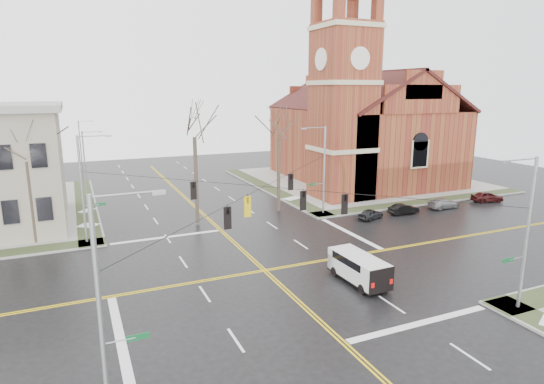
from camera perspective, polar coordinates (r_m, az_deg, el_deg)
name	(u,v)px	position (r m, az deg, el deg)	size (l,w,h in m)	color
ground	(265,270)	(33.24, -0.94, -9.82)	(120.00, 120.00, 0.00)	black
sidewalks	(265,269)	(33.21, -0.94, -9.69)	(80.00, 80.00, 0.17)	gray
road_markings	(265,270)	(33.24, -0.94, -9.81)	(100.00, 100.00, 0.01)	gold
church	(360,121)	(64.65, 10.95, 8.68)	(24.28, 27.48, 27.50)	maroon
signal_pole_ne	(323,168)	(46.73, 6.39, 3.05)	(2.75, 0.22, 9.00)	gray
signal_pole_nw	(84,186)	(40.57, -22.51, 0.67)	(2.75, 0.22, 9.00)	gray
signal_pole_se	(526,230)	(29.69, 29.23, -4.16)	(2.75, 0.22, 9.00)	gray
signal_pole_sw	(104,303)	(18.54, -20.30, -12.98)	(2.75, 0.22, 9.00)	gray
span_wires	(264,187)	(31.39, -0.98, 0.69)	(23.02, 23.02, 0.03)	black
traffic_signals	(268,199)	(30.96, -0.50, -0.90)	(8.21, 8.26, 1.30)	black
streetlight_north_a	(86,163)	(56.93, -22.31, 3.42)	(2.30, 0.20, 8.00)	gray
streetlight_north_b	(81,144)	(76.77, -22.81, 5.55)	(2.30, 0.20, 8.00)	gray
cargo_van	(357,266)	(31.61, 10.61, -9.10)	(2.04, 4.98, 1.87)	white
parked_car_a	(371,214)	(46.78, 12.28, -2.71)	(1.24, 3.07, 1.05)	black
parked_car_b	(404,209)	(49.46, 16.20, -2.07)	(1.14, 3.28, 1.08)	black
parked_car_c	(444,203)	(53.30, 20.73, -1.34)	(1.54, 3.78, 1.10)	gray
parked_car_d	(487,197)	(58.29, 25.39, -0.53)	(1.45, 3.61, 1.23)	#3E1112
tree_nw_far	(26,156)	(41.93, -28.50, 4.01)	(4.00, 4.00, 10.35)	#342C21
tree_nw_near	(194,131)	(42.99, -9.72, 7.54)	(4.00, 4.00, 12.44)	#342C21
tree_ne	(279,133)	(47.02, 0.85, 7.42)	(4.00, 4.00, 11.60)	#342C21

